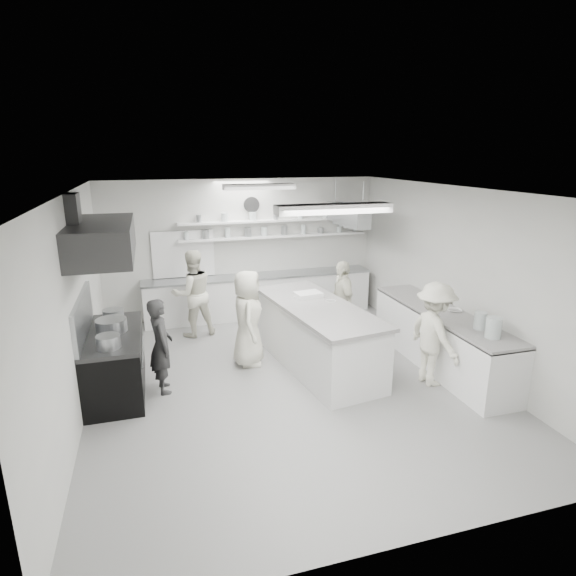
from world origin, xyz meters
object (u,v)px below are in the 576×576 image
object	(u,v)px
back_counter	(260,296)
cook_back	(193,293)
right_counter	(440,340)
cook_stove	(161,346)
stove	(115,364)
prep_island	(317,337)

from	to	relation	value
back_counter	cook_back	size ratio (longest dim) A/B	2.89
back_counter	cook_back	xyz separation A→B (m)	(-1.53, -0.78, 0.41)
right_counter	cook_stove	xyz separation A→B (m)	(-4.56, 0.42, 0.27)
cook_stove	cook_back	bearing A→B (deg)	-24.72
stove	cook_stove	xyz separation A→B (m)	(0.69, -0.18, 0.29)
back_counter	prep_island	xyz separation A→B (m)	(0.34, -2.81, 0.06)
right_counter	cook_back	bearing A→B (deg)	145.93
cook_back	stove	bearing A→B (deg)	43.23
prep_island	cook_back	xyz separation A→B (m)	(-1.87, 2.03, 0.35)
right_counter	cook_stove	world-z (taller)	cook_stove
back_counter	right_counter	distance (m)	4.13
cook_stove	cook_back	size ratio (longest dim) A/B	0.85
back_counter	cook_back	world-z (taller)	cook_back
cook_back	cook_stove	bearing A→B (deg)	60.03
prep_island	right_counter	bearing A→B (deg)	-24.83
prep_island	stove	bearing A→B (deg)	171.51
right_counter	cook_back	xyz separation A→B (m)	(-3.88, 2.62, 0.40)
stove	back_counter	world-z (taller)	back_counter
prep_island	cook_back	world-z (taller)	cook_back
right_counter	stove	bearing A→B (deg)	173.48
back_counter	cook_stove	xyz separation A→B (m)	(-2.21, -2.98, 0.28)
cook_back	prep_island	bearing A→B (deg)	119.98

